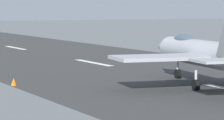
# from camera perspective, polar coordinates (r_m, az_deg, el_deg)

# --- Properties ---
(fighter_jet) EXTENTS (17.42, 14.56, 5.61)m
(fighter_jet) POSITION_cam_1_polar(r_m,az_deg,el_deg) (44.73, 8.57, 0.67)
(fighter_jet) COLOR #9EA1A8
(fighter_jet) RESTS_ON ground
(crew_person) EXTENTS (0.36, 0.69, 1.60)m
(crew_person) POSITION_cam_1_polar(r_m,az_deg,el_deg) (63.49, 8.74, 0.47)
(crew_person) COLOR #1E2338
(crew_person) RESTS_ON ground
(marker_cone_mid) EXTENTS (0.44, 0.44, 0.55)m
(marker_cone_mid) POSITION_cam_1_polar(r_m,az_deg,el_deg) (45.28, -9.00, -2.00)
(marker_cone_mid) COLOR orange
(marker_cone_mid) RESTS_ON ground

